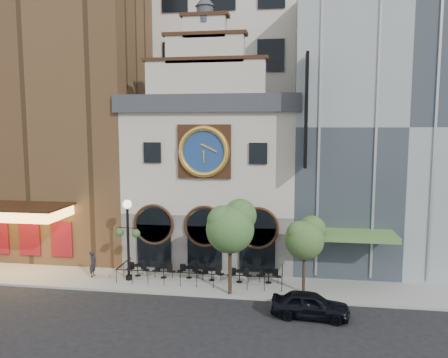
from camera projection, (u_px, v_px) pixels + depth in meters
name	position (u px, v px, depth m)	size (l,w,h in m)	color
ground	(193.00, 297.00, 26.26)	(120.00, 120.00, 0.00)	black
sidewalk	(201.00, 281.00, 28.71)	(44.00, 5.00, 0.15)	gray
clock_building	(214.00, 173.00, 33.17)	(12.60, 8.78, 18.65)	#605E5B
theater_building	(65.00, 98.00, 36.49)	(14.00, 15.60, 25.00)	brown
retail_building	(388.00, 128.00, 33.00)	(14.00, 14.40, 20.00)	gray
office_tower	(235.00, 29.00, 43.60)	(20.00, 16.00, 40.00)	beige
cafe_railing	(201.00, 274.00, 28.65)	(10.60, 2.60, 0.90)	black
bistro_0	(138.00, 269.00, 29.47)	(1.58, 0.68, 0.90)	black
bistro_1	(164.00, 271.00, 29.12)	(1.58, 0.68, 0.90)	black
bistro_2	(189.00, 271.00, 29.06)	(1.58, 0.68, 0.90)	black
bistro_3	(212.00, 274.00, 28.61)	(1.58, 0.68, 0.90)	black
bistro_4	(239.00, 275.00, 28.28)	(1.58, 0.68, 0.90)	black
bistro_5	(269.00, 276.00, 28.15)	(1.58, 0.68, 0.90)	black
car_right	(310.00, 305.00, 23.31)	(1.67, 4.16, 1.42)	black
pedestrian	(93.00, 264.00, 29.33)	(0.64, 0.42, 1.77)	black
lamppost	(128.00, 231.00, 28.42)	(1.70, 0.67, 5.34)	black
tree_left	(231.00, 225.00, 25.87)	(3.00, 2.88, 5.77)	#382619
tree_right	(305.00, 237.00, 26.19)	(2.45, 2.36, 4.72)	#382619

